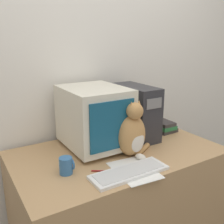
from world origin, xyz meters
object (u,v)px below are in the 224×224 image
(book_stack, at_px, (163,126))
(mug, at_px, (66,165))
(crt_monitor, at_px, (94,117))
(cat, at_px, (132,133))
(pen, at_px, (105,171))
(keyboard, at_px, (129,172))
(computer_tower, at_px, (136,112))

(book_stack, xyz_separation_m, mug, (-0.92, -0.24, 0.01))
(crt_monitor, relative_size, cat, 1.32)
(mug, bearing_deg, pen, -26.77)
(crt_monitor, xyz_separation_m, keyboard, (-0.01, -0.43, -0.20))
(crt_monitor, bearing_deg, computer_tower, 1.46)
(computer_tower, relative_size, pen, 3.09)
(mug, bearing_deg, keyboard, -32.56)
(cat, distance_m, pen, 0.31)
(keyboard, relative_size, mug, 4.70)
(keyboard, distance_m, mug, 0.35)
(crt_monitor, xyz_separation_m, book_stack, (0.61, -0.00, -0.17))
(cat, bearing_deg, mug, 174.18)
(book_stack, bearing_deg, keyboard, -145.66)
(crt_monitor, height_order, computer_tower, crt_monitor)
(computer_tower, relative_size, mug, 4.26)
(crt_monitor, bearing_deg, mug, -141.11)
(computer_tower, relative_size, book_stack, 1.96)
(crt_monitor, distance_m, cat, 0.29)
(computer_tower, xyz_separation_m, mug, (-0.65, -0.25, -0.15))
(computer_tower, distance_m, keyboard, 0.60)
(computer_tower, height_order, book_stack, computer_tower)
(keyboard, xyz_separation_m, cat, (0.15, 0.19, 0.14))
(pen, bearing_deg, cat, 20.83)
(computer_tower, bearing_deg, cat, -129.77)
(book_stack, bearing_deg, crt_monitor, 179.72)
(pen, bearing_deg, book_stack, 24.82)
(mug, bearing_deg, computer_tower, 21.33)
(keyboard, bearing_deg, computer_tower, 50.59)
(computer_tower, distance_m, book_stack, 0.31)
(computer_tower, xyz_separation_m, cat, (-0.21, -0.25, -0.05))
(computer_tower, height_order, keyboard, computer_tower)
(pen, distance_m, mug, 0.21)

